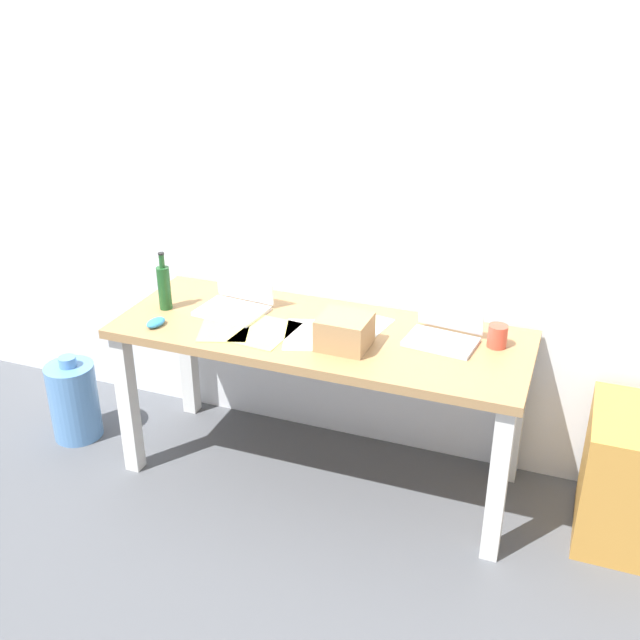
{
  "coord_description": "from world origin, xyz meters",
  "views": [
    {
      "loc": [
        1.01,
        -2.69,
        2.16
      ],
      "look_at": [
        0.0,
        0.0,
        0.79
      ],
      "focal_mm": 41.89,
      "sensor_mm": 36.0,
      "label": 1
    }
  ],
  "objects_px": {
    "water_cooler_jug": "(74,401)",
    "laptop_right": "(444,331)",
    "cardboard_box": "(344,332)",
    "coffee_mug": "(497,336)",
    "filing_cabinet": "(634,478)",
    "desk": "(320,352)",
    "computer_mouse": "(156,322)",
    "laptop_left": "(236,301)",
    "beer_bottle": "(164,286)"
  },
  "relations": [
    {
      "from": "desk",
      "to": "coffee_mug",
      "type": "distance_m",
      "value": 0.76
    },
    {
      "from": "water_cooler_jug",
      "to": "filing_cabinet",
      "type": "bearing_deg",
      "value": 4.31
    },
    {
      "from": "cardboard_box",
      "to": "coffee_mug",
      "type": "bearing_deg",
      "value": 20.39
    },
    {
      "from": "beer_bottle",
      "to": "water_cooler_jug",
      "type": "height_order",
      "value": "beer_bottle"
    },
    {
      "from": "coffee_mug",
      "to": "filing_cabinet",
      "type": "height_order",
      "value": "coffee_mug"
    },
    {
      "from": "laptop_left",
      "to": "laptop_right",
      "type": "distance_m",
      "value": 0.95
    },
    {
      "from": "desk",
      "to": "laptop_right",
      "type": "bearing_deg",
      "value": 10.16
    },
    {
      "from": "coffee_mug",
      "to": "laptop_left",
      "type": "bearing_deg",
      "value": -177.53
    },
    {
      "from": "laptop_left",
      "to": "computer_mouse",
      "type": "xyz_separation_m",
      "value": [
        -0.25,
        -0.28,
        -0.03
      ]
    },
    {
      "from": "computer_mouse",
      "to": "coffee_mug",
      "type": "bearing_deg",
      "value": 21.94
    },
    {
      "from": "beer_bottle",
      "to": "filing_cabinet",
      "type": "distance_m",
      "value": 2.16
    },
    {
      "from": "beer_bottle",
      "to": "computer_mouse",
      "type": "relative_size",
      "value": 2.7
    },
    {
      "from": "coffee_mug",
      "to": "beer_bottle",
      "type": "bearing_deg",
      "value": -174.25
    },
    {
      "from": "desk",
      "to": "coffee_mug",
      "type": "relative_size",
      "value": 18.83
    },
    {
      "from": "beer_bottle",
      "to": "water_cooler_jug",
      "type": "distance_m",
      "value": 0.84
    },
    {
      "from": "laptop_right",
      "to": "cardboard_box",
      "type": "xyz_separation_m",
      "value": [
        -0.37,
        -0.19,
        0.02
      ]
    },
    {
      "from": "laptop_right",
      "to": "filing_cabinet",
      "type": "distance_m",
      "value": 0.97
    },
    {
      "from": "desk",
      "to": "filing_cabinet",
      "type": "distance_m",
      "value": 1.39
    },
    {
      "from": "cardboard_box",
      "to": "water_cooler_jug",
      "type": "xyz_separation_m",
      "value": [
        -1.4,
        -0.04,
        -0.61
      ]
    },
    {
      "from": "desk",
      "to": "computer_mouse",
      "type": "relative_size",
      "value": 17.89
    },
    {
      "from": "laptop_right",
      "to": "filing_cabinet",
      "type": "relative_size",
      "value": 0.54
    },
    {
      "from": "cardboard_box",
      "to": "filing_cabinet",
      "type": "height_order",
      "value": "cardboard_box"
    },
    {
      "from": "laptop_left",
      "to": "beer_bottle",
      "type": "distance_m",
      "value": 0.33
    },
    {
      "from": "computer_mouse",
      "to": "desk",
      "type": "bearing_deg",
      "value": 25.99
    },
    {
      "from": "desk",
      "to": "cardboard_box",
      "type": "bearing_deg",
      "value": -35.1
    },
    {
      "from": "water_cooler_jug",
      "to": "computer_mouse",
      "type": "bearing_deg",
      "value": -6.89
    },
    {
      "from": "computer_mouse",
      "to": "laptop_right",
      "type": "bearing_deg",
      "value": 23.09
    },
    {
      "from": "laptop_left",
      "to": "computer_mouse",
      "type": "distance_m",
      "value": 0.37
    },
    {
      "from": "laptop_right",
      "to": "cardboard_box",
      "type": "relative_size",
      "value": 1.5
    },
    {
      "from": "computer_mouse",
      "to": "filing_cabinet",
      "type": "distance_m",
      "value": 2.1
    },
    {
      "from": "desk",
      "to": "filing_cabinet",
      "type": "height_order",
      "value": "desk"
    },
    {
      "from": "laptop_left",
      "to": "desk",
      "type": "bearing_deg",
      "value": -8.75
    },
    {
      "from": "filing_cabinet",
      "to": "computer_mouse",
      "type": "bearing_deg",
      "value": -172.52
    },
    {
      "from": "beer_bottle",
      "to": "coffee_mug",
      "type": "xyz_separation_m",
      "value": [
        1.47,
        0.15,
        -0.06
      ]
    },
    {
      "from": "beer_bottle",
      "to": "cardboard_box",
      "type": "bearing_deg",
      "value": -4.53
    },
    {
      "from": "laptop_left",
      "to": "laptop_right",
      "type": "xyz_separation_m",
      "value": [
        0.95,
        0.03,
        -0.0
      ]
    },
    {
      "from": "desk",
      "to": "laptop_left",
      "type": "xyz_separation_m",
      "value": [
        -0.43,
        0.07,
        0.15
      ]
    },
    {
      "from": "filing_cabinet",
      "to": "desk",
      "type": "bearing_deg",
      "value": -177.58
    },
    {
      "from": "beer_bottle",
      "to": "computer_mouse",
      "type": "height_order",
      "value": "beer_bottle"
    },
    {
      "from": "desk",
      "to": "beer_bottle",
      "type": "distance_m",
      "value": 0.77
    },
    {
      "from": "beer_bottle",
      "to": "laptop_right",
      "type": "bearing_deg",
      "value": 5.65
    },
    {
      "from": "cardboard_box",
      "to": "coffee_mug",
      "type": "height_order",
      "value": "cardboard_box"
    },
    {
      "from": "water_cooler_jug",
      "to": "laptop_right",
      "type": "bearing_deg",
      "value": 7.44
    },
    {
      "from": "laptop_left",
      "to": "filing_cabinet",
      "type": "distance_m",
      "value": 1.84
    },
    {
      "from": "laptop_right",
      "to": "coffee_mug",
      "type": "xyz_separation_m",
      "value": [
        0.22,
        0.02,
        0.01
      ]
    },
    {
      "from": "computer_mouse",
      "to": "coffee_mug",
      "type": "xyz_separation_m",
      "value": [
        1.41,
        0.33,
        0.03
      ]
    },
    {
      "from": "desk",
      "to": "beer_bottle",
      "type": "xyz_separation_m",
      "value": [
        -0.74,
        -0.03,
        0.21
      ]
    },
    {
      "from": "coffee_mug",
      "to": "filing_cabinet",
      "type": "xyz_separation_m",
      "value": [
        0.61,
        -0.06,
        -0.51
      ]
    },
    {
      "from": "laptop_right",
      "to": "beer_bottle",
      "type": "bearing_deg",
      "value": -174.35
    },
    {
      "from": "cardboard_box",
      "to": "coffee_mug",
      "type": "relative_size",
      "value": 2.16
    }
  ]
}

